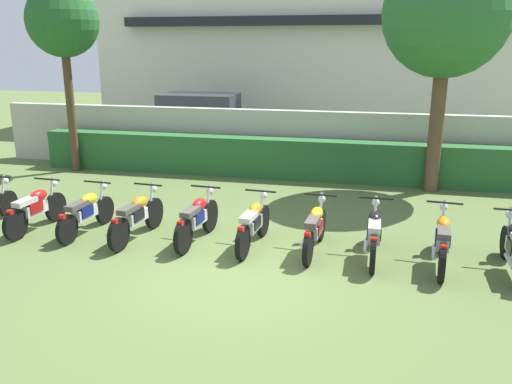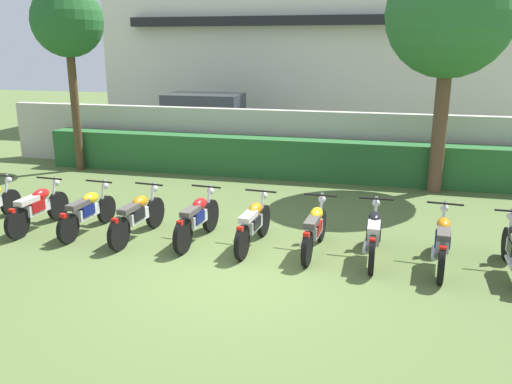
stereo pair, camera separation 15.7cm
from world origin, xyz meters
TOP-DOWN VIEW (x-y plane):
  - ground at (0.00, 0.00)m, footprint 60.00×60.00m
  - building at (0.00, 16.73)m, footprint 19.71×6.50m
  - compound_wall at (0.00, 7.25)m, footprint 18.73×0.30m
  - hedge_row at (0.00, 6.55)m, footprint 14.98×0.70m
  - parked_car at (-4.04, 10.49)m, footprint 4.53×2.14m
  - tree_near_inspector at (-6.50, 6.00)m, footprint 1.97×1.97m
  - tree_far_side at (3.50, 6.03)m, footprint 2.97×2.97m
  - motorcycle_in_row_1 at (-4.42, 1.17)m, footprint 0.60×1.81m
  - motorcycle_in_row_2 at (-3.35, 1.22)m, footprint 0.60×1.82m
  - motorcycle_in_row_3 at (-2.24, 1.16)m, footprint 0.60×1.93m
  - motorcycle_in_row_4 at (-1.08, 1.27)m, footprint 0.60×1.87m
  - motorcycle_in_row_5 at (0.00, 1.26)m, footprint 0.60×1.85m
  - motorcycle_in_row_6 at (1.12, 1.27)m, footprint 0.60×1.84m
  - motorcycle_in_row_7 at (2.15, 1.22)m, footprint 0.60×1.87m
  - motorcycle_in_row_8 at (3.26, 1.16)m, footprint 0.60×1.96m

SIDE VIEW (x-z plane):
  - ground at x=0.00m, z-range 0.00..0.00m
  - motorcycle_in_row_2 at x=-3.35m, z-range -0.03..0.91m
  - motorcycle_in_row_6 at x=1.12m, z-range -0.03..0.92m
  - motorcycle_in_row_1 at x=-4.42m, z-range -0.03..0.93m
  - motorcycle_in_row_5 at x=0.00m, z-range -0.03..0.93m
  - motorcycle_in_row_3 at x=-2.24m, z-range -0.03..0.94m
  - motorcycle_in_row_7 at x=2.15m, z-range -0.03..0.94m
  - motorcycle_in_row_4 at x=-1.08m, z-range -0.03..0.95m
  - motorcycle_in_row_8 at x=3.26m, z-range -0.03..0.95m
  - hedge_row at x=0.00m, z-range 0.00..1.09m
  - compound_wall at x=0.00m, z-range 0.00..1.79m
  - parked_car at x=-4.04m, z-range -0.01..1.88m
  - tree_near_inspector at x=-6.50m, z-range 1.55..6.75m
  - building at x=0.00m, z-range 0.00..8.45m
  - tree_far_side at x=3.50m, z-range 1.36..7.13m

